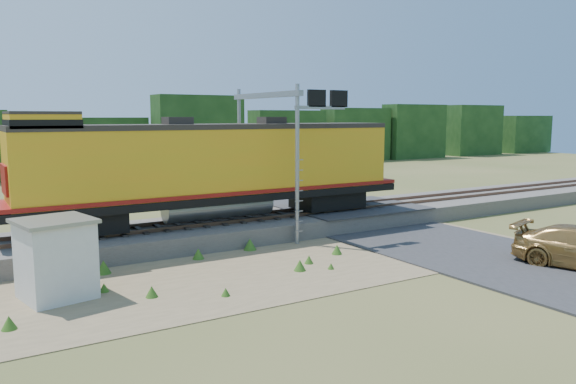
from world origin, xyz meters
TOP-DOWN VIEW (x-y plane):
  - ground at (0.00, 0.00)m, footprint 140.00×140.00m
  - ballast at (0.00, 6.00)m, footprint 70.00×5.00m
  - rails at (0.00, 6.00)m, footprint 70.00×1.54m
  - dirt_shoulder at (-2.00, 0.50)m, footprint 26.00×8.00m
  - road at (7.00, 0.74)m, footprint 7.00×66.00m
  - tree_line_north at (0.00, 38.00)m, footprint 130.00×3.00m
  - weed_clumps at (-3.50, 0.10)m, footprint 15.00×6.20m
  - locomotive at (-1.07, 6.00)m, footprint 18.83×2.87m
  - shed at (-8.68, 0.77)m, footprint 2.49×2.49m
  - signal_gantry at (2.06, 5.34)m, footprint 2.78×6.20m

SIDE VIEW (x-z plane):
  - ground at x=0.00m, z-range 0.00..0.00m
  - weed_clumps at x=-3.50m, z-range -0.28..0.28m
  - dirt_shoulder at x=-2.00m, z-range 0.00..0.03m
  - road at x=7.00m, z-range -0.34..0.52m
  - ballast at x=0.00m, z-range 0.00..0.80m
  - rails at x=0.00m, z-range 0.80..0.96m
  - shed at x=-8.68m, z-range 0.02..2.53m
  - tree_line_north at x=0.00m, z-range -0.18..6.32m
  - locomotive at x=-1.07m, z-range 0.93..5.79m
  - signal_gantry at x=2.06m, z-range 1.76..8.78m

